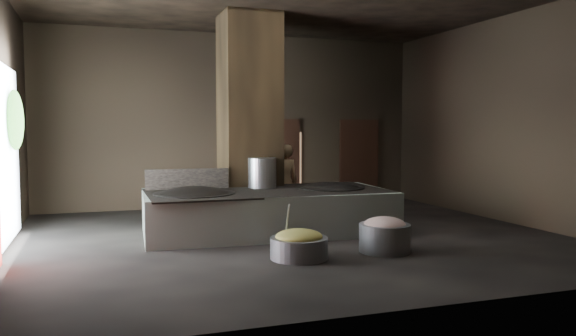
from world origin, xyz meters
name	(u,v)px	position (x,y,z in m)	size (l,w,h in m)	color
floor	(291,239)	(0.00, 0.00, -0.05)	(10.00, 9.00, 0.10)	black
back_wall	(234,121)	(0.00, 4.55, 2.25)	(10.00, 0.10, 4.50)	black
front_wall	(427,110)	(0.00, -4.55, 2.25)	(10.00, 0.10, 4.50)	black
right_wall	(511,119)	(5.05, 0.00, 2.25)	(0.10, 9.00, 4.50)	black
pillar	(249,119)	(-0.30, 1.90, 2.25)	(1.20, 1.20, 4.50)	black
hearth_platform	(268,211)	(-0.30, 0.55, 0.41)	(4.75, 2.27, 0.83)	#B7CBB8
platform_cap	(268,191)	(-0.30, 0.55, 0.82)	(4.65, 2.23, 0.03)	black
wok_left	(194,198)	(-1.75, 0.50, 0.75)	(1.50, 1.50, 0.41)	black
wok_left_rim	(194,194)	(-1.75, 0.50, 0.82)	(1.53, 1.53, 0.05)	black
wok_right	(330,192)	(1.05, 0.60, 0.75)	(1.39, 1.39, 0.39)	black
wok_right_rim	(330,188)	(1.05, 0.60, 0.82)	(1.43, 1.43, 0.05)	black
stock_pot	(262,173)	(-0.25, 1.10, 1.13)	(0.58, 0.58, 0.62)	#A6ABAE
splash_guard	(188,179)	(-1.75, 1.30, 1.03)	(1.65, 0.06, 0.41)	black
cook	(285,182)	(0.57, 2.07, 0.84)	(0.61, 0.40, 1.68)	brown
veg_basin	(299,248)	(-0.48, -1.75, 0.17)	(0.91, 0.91, 0.34)	slate
veg_fill	(299,237)	(-0.48, -1.75, 0.35)	(0.75, 0.75, 0.23)	olive
ladle	(287,223)	(-0.63, -1.60, 0.55)	(0.03, 0.03, 0.72)	#A6ABAE
meat_basin	(385,238)	(1.03, -1.76, 0.23)	(0.85, 0.85, 0.47)	slate
meat_fill	(385,225)	(1.03, -1.76, 0.45)	(0.70, 0.70, 0.27)	#A76B64
doorway_near	(279,163)	(1.20, 4.45, 1.10)	(1.18, 0.08, 2.38)	black
doorway_near_glow	(288,165)	(1.48, 4.46, 1.05)	(0.75, 0.04, 1.78)	#8C6647
doorway_far	(359,162)	(3.60, 4.45, 1.10)	(1.18, 0.08, 2.38)	black
doorway_far_glow	(359,163)	(3.68, 4.58, 1.05)	(0.81, 0.04, 1.91)	#8C6647
left_opening	(0,156)	(-4.95, 0.20, 1.60)	(0.04, 4.20, 3.10)	white
tree_silhouette	(15,120)	(-4.85, 1.30, 2.20)	(0.28, 1.10, 1.10)	#194714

